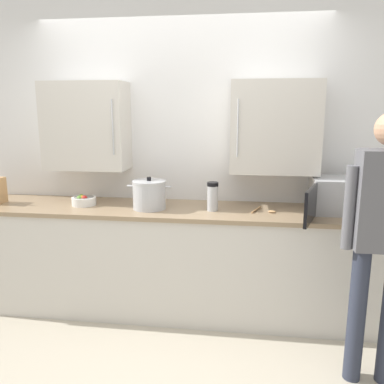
{
  "coord_description": "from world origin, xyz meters",
  "views": [
    {
      "loc": [
        0.57,
        -2.26,
        1.74
      ],
      "look_at": [
        0.15,
        0.84,
        1.08
      ],
      "focal_mm": 36.93,
      "sensor_mm": 36.0,
      "label": 1
    }
  ],
  "objects_px": {
    "stock_pot": "(149,195)",
    "fruit_bowl": "(84,200)",
    "thermos_flask": "(213,196)",
    "wooden_spoon": "(264,211)",
    "person_figure": "(381,228)",
    "microwave_oven": "(343,196)"
  },
  "relations": [
    {
      "from": "wooden_spoon",
      "to": "stock_pot",
      "type": "xyz_separation_m",
      "value": [
        -0.94,
        -0.02,
        0.11
      ]
    },
    {
      "from": "microwave_oven",
      "to": "stock_pot",
      "type": "height_order",
      "value": "microwave_oven"
    },
    {
      "from": "fruit_bowl",
      "to": "wooden_spoon",
      "type": "bearing_deg",
      "value": -0.77
    },
    {
      "from": "thermos_flask",
      "to": "microwave_oven",
      "type": "bearing_deg",
      "value": 4.27
    },
    {
      "from": "fruit_bowl",
      "to": "wooden_spoon",
      "type": "distance_m",
      "value": 1.53
    },
    {
      "from": "wooden_spoon",
      "to": "person_figure",
      "type": "xyz_separation_m",
      "value": [
        0.66,
        -0.7,
        0.1
      ]
    },
    {
      "from": "microwave_oven",
      "to": "person_figure",
      "type": "bearing_deg",
      "value": -86.43
    },
    {
      "from": "wooden_spoon",
      "to": "thermos_flask",
      "type": "bearing_deg",
      "value": -177.71
    },
    {
      "from": "fruit_bowl",
      "to": "thermos_flask",
      "type": "distance_m",
      "value": 1.11
    },
    {
      "from": "thermos_flask",
      "to": "person_figure",
      "type": "xyz_separation_m",
      "value": [
        1.08,
        -0.68,
        -0.01
      ]
    },
    {
      "from": "fruit_bowl",
      "to": "thermos_flask",
      "type": "xyz_separation_m",
      "value": [
        1.11,
        -0.04,
        0.08
      ]
    },
    {
      "from": "microwave_oven",
      "to": "thermos_flask",
      "type": "xyz_separation_m",
      "value": [
        -1.03,
        -0.08,
        -0.02
      ]
    },
    {
      "from": "stock_pot",
      "to": "person_figure",
      "type": "distance_m",
      "value": 1.74
    },
    {
      "from": "stock_pot",
      "to": "fruit_bowl",
      "type": "bearing_deg",
      "value": 175.88
    },
    {
      "from": "stock_pot",
      "to": "person_figure",
      "type": "xyz_separation_m",
      "value": [
        1.6,
        -0.68,
        -0.01
      ]
    },
    {
      "from": "microwave_oven",
      "to": "wooden_spoon",
      "type": "xyz_separation_m",
      "value": [
        -0.61,
        -0.06,
        -0.13
      ]
    },
    {
      "from": "person_figure",
      "to": "microwave_oven",
      "type": "bearing_deg",
      "value": 93.57
    },
    {
      "from": "fruit_bowl",
      "to": "wooden_spoon",
      "type": "relative_size",
      "value": 1.01
    },
    {
      "from": "wooden_spoon",
      "to": "person_figure",
      "type": "height_order",
      "value": "person_figure"
    },
    {
      "from": "wooden_spoon",
      "to": "fruit_bowl",
      "type": "bearing_deg",
      "value": 179.23
    },
    {
      "from": "stock_pot",
      "to": "wooden_spoon",
      "type": "bearing_deg",
      "value": 1.34
    },
    {
      "from": "stock_pot",
      "to": "microwave_oven",
      "type": "bearing_deg",
      "value": 3.03
    }
  ]
}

